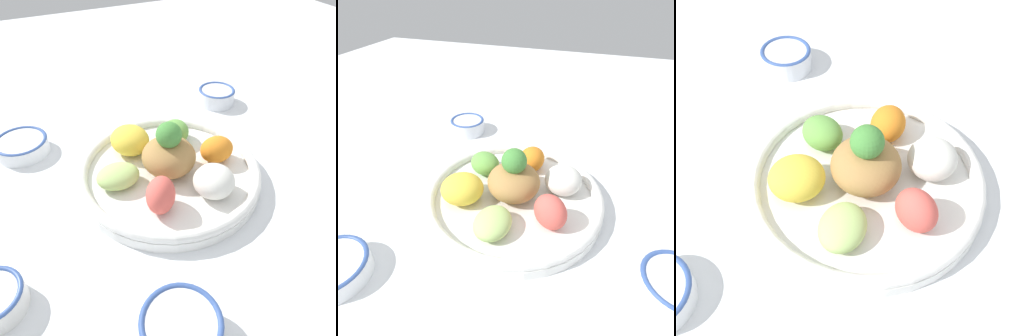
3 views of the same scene
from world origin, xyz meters
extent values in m
plane|color=white|center=(0.00, 0.00, 0.00)|extent=(2.40, 2.40, 0.00)
cylinder|color=white|center=(0.03, -0.01, 0.01)|extent=(0.34, 0.34, 0.02)
torus|color=white|center=(0.03, -0.01, 0.03)|extent=(0.34, 0.34, 0.02)
ellipsoid|color=#6BAD4C|center=(-0.03, -0.09, 0.04)|extent=(0.08, 0.09, 0.04)
ellipsoid|color=yellow|center=(0.07, -0.10, 0.05)|extent=(0.10, 0.10, 0.06)
ellipsoid|color=#B7DB7A|center=(0.12, -0.02, 0.04)|extent=(0.08, 0.07, 0.04)
ellipsoid|color=#E55B51|center=(0.08, 0.07, 0.05)|extent=(0.07, 0.08, 0.06)
ellipsoid|color=white|center=(-0.02, 0.08, 0.05)|extent=(0.09, 0.10, 0.06)
ellipsoid|color=orange|center=(-0.07, 0.00, 0.05)|extent=(0.07, 0.06, 0.05)
ellipsoid|color=#AD7F47|center=(0.03, -0.01, 0.05)|extent=(0.10, 0.10, 0.07)
sphere|color=#478E3D|center=(0.03, -0.01, 0.10)|extent=(0.05, 0.05, 0.05)
cylinder|color=white|center=(0.14, 0.26, 0.02)|extent=(0.10, 0.10, 0.04)
cylinder|color=white|center=(-0.21, -0.22, 0.02)|extent=(0.09, 0.09, 0.04)
torus|color=#38569E|center=(-0.21, -0.22, 0.04)|extent=(0.09, 0.09, 0.01)
cylinder|color=white|center=(-0.21, -0.22, 0.03)|extent=(0.08, 0.08, 0.00)
ellipsoid|color=white|center=(-0.10, 0.26, 0.00)|extent=(0.06, 0.06, 0.01)
camera|label=1|loc=(0.23, 0.41, 0.42)|focal=35.00mm
camera|label=2|loc=(0.42, 0.11, 0.39)|focal=30.00mm
camera|label=3|loc=(0.43, 0.07, 0.55)|focal=50.00mm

